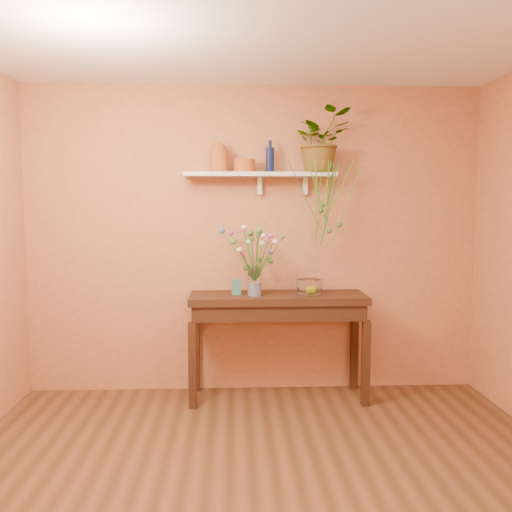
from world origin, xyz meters
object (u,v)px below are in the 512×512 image
at_px(sideboard, 278,309).
at_px(terracotta_jug, 219,158).
at_px(bouquet, 253,246).
at_px(blue_bottle, 270,159).
at_px(glass_vase, 255,284).
at_px(glass_bowl, 309,287).
at_px(spider_plant, 321,141).

distance_m(sideboard, terracotta_jug, 1.38).
relative_size(sideboard, bouquet, 2.72).
height_order(terracotta_jug, blue_bottle, blue_bottle).
bearing_deg(glass_vase, glass_bowl, 5.20).
bearing_deg(sideboard, glass_vase, -164.02).
bearing_deg(blue_bottle, glass_bowl, -23.86).
height_order(sideboard, bouquet, bouquet).
xyz_separation_m(blue_bottle, glass_bowl, (0.33, -0.14, -1.08)).
bearing_deg(sideboard, terracotta_jug, 168.37).
bearing_deg(sideboard, spider_plant, 16.50).
xyz_separation_m(terracotta_jug, spider_plant, (0.87, 0.01, 0.15)).
bearing_deg(glass_vase, blue_bottle, 53.21).
distance_m(terracotta_jug, glass_vase, 1.11).
height_order(sideboard, terracotta_jug, terracotta_jug).
relative_size(terracotta_jug, spider_plant, 0.48).
distance_m(sideboard, bouquet, 0.59).
distance_m(terracotta_jug, bouquet, 0.81).
height_order(blue_bottle, spider_plant, spider_plant).
relative_size(sideboard, terracotta_jug, 5.88).
bearing_deg(glass_bowl, bouquet, -174.61).
height_order(spider_plant, bouquet, spider_plant).
bearing_deg(spider_plant, blue_bottle, 177.31).
xyz_separation_m(spider_plant, glass_vase, (-0.57, -0.17, -1.20)).
bearing_deg(glass_bowl, sideboard, 176.77).
bearing_deg(glass_bowl, glass_vase, -174.80).
distance_m(spider_plant, glass_bowl, 1.25).
distance_m(blue_bottle, glass_bowl, 1.14).
relative_size(blue_bottle, glass_vase, 1.14).
distance_m(sideboard, blue_bottle, 1.28).
distance_m(blue_bottle, glass_vase, 1.07).
bearing_deg(spider_plant, glass_bowl, -129.64).
distance_m(blue_bottle, spider_plant, 0.46).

